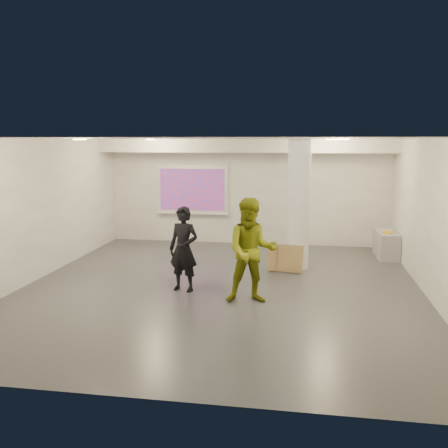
% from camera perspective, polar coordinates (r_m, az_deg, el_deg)
% --- Properties ---
extents(floor, '(8.00, 9.00, 0.01)m').
position_cam_1_polar(floor, '(10.23, -0.37, -7.29)').
color(floor, '#35383D').
rests_on(floor, ground).
extents(ceiling, '(8.00, 9.00, 0.01)m').
position_cam_1_polar(ceiling, '(9.79, -0.39, 9.76)').
color(ceiling, white).
rests_on(ceiling, floor).
extents(wall_back, '(8.00, 0.01, 3.00)m').
position_cam_1_polar(wall_back, '(14.32, 2.67, 3.68)').
color(wall_back, beige).
rests_on(wall_back, floor).
extents(wall_front, '(8.00, 0.01, 3.00)m').
position_cam_1_polar(wall_front, '(5.61, -8.21, -5.72)').
color(wall_front, beige).
rests_on(wall_front, floor).
extents(wall_left, '(0.01, 9.00, 3.00)m').
position_cam_1_polar(wall_left, '(11.28, -20.84, 1.47)').
color(wall_left, beige).
rests_on(wall_left, floor).
extents(wall_right, '(0.01, 9.00, 3.00)m').
position_cam_1_polar(wall_right, '(10.04, 22.75, 0.41)').
color(wall_right, beige).
rests_on(wall_right, floor).
extents(soffit_band, '(8.00, 1.10, 0.36)m').
position_cam_1_polar(soffit_band, '(13.70, 2.44, 8.95)').
color(soffit_band, silver).
rests_on(soffit_band, ceiling).
extents(downlight_nw, '(0.22, 0.22, 0.02)m').
position_cam_1_polar(downlight_nw, '(12.75, -8.37, 9.53)').
color(downlight_nw, '#EDE78D').
rests_on(downlight_nw, ceiling).
extents(downlight_ne, '(0.22, 0.22, 0.02)m').
position_cam_1_polar(downlight_ne, '(12.16, 12.08, 9.42)').
color(downlight_ne, '#EDE78D').
rests_on(downlight_ne, ceiling).
extents(downlight_sw, '(0.22, 0.22, 0.02)m').
position_cam_1_polar(downlight_sw, '(9.02, -16.18, 9.28)').
color(downlight_sw, '#EDE78D').
rests_on(downlight_sw, ceiling).
extents(downlight_se, '(0.22, 0.22, 0.02)m').
position_cam_1_polar(downlight_se, '(8.17, 13.36, 9.40)').
color(downlight_se, '#EDE78D').
rests_on(downlight_se, ceiling).
extents(column, '(0.52, 0.52, 3.00)m').
position_cam_1_polar(column, '(11.55, 8.51, 2.16)').
color(column, white).
rests_on(column, floor).
extents(projection_screen, '(2.10, 0.13, 1.42)m').
position_cam_1_polar(projection_screen, '(14.55, -3.64, 3.87)').
color(projection_screen, silver).
rests_on(projection_screen, wall_back).
extents(credenza, '(0.53, 1.17, 0.67)m').
position_cam_1_polar(credenza, '(13.37, 18.06, -2.26)').
color(credenza, '#929597').
rests_on(credenza, floor).
extents(papers_stack, '(0.21, 0.27, 0.02)m').
position_cam_1_polar(papers_stack, '(13.38, 18.14, -0.75)').
color(papers_stack, silver).
rests_on(papers_stack, credenza).
extents(postit_pad, '(0.30, 0.35, 0.03)m').
position_cam_1_polar(postit_pad, '(13.15, 18.21, -0.90)').
color(postit_pad, gold).
rests_on(postit_pad, credenza).
extents(cardboard_back, '(0.59, 0.29, 0.62)m').
position_cam_1_polar(cardboard_back, '(11.44, 7.57, -3.95)').
color(cardboard_back, olive).
rests_on(cardboard_back, floor).
extents(cardboard_front, '(0.52, 0.35, 0.53)m').
position_cam_1_polar(cardboard_front, '(11.57, 6.17, -4.00)').
color(cardboard_front, olive).
rests_on(cardboard_front, floor).
extents(woman, '(0.70, 0.55, 1.69)m').
position_cam_1_polar(woman, '(9.89, -4.64, -2.87)').
color(woman, black).
rests_on(woman, floor).
extents(man, '(1.05, 0.88, 1.94)m').
position_cam_1_polar(man, '(9.14, 3.17, -3.08)').
color(man, olive).
rests_on(man, floor).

